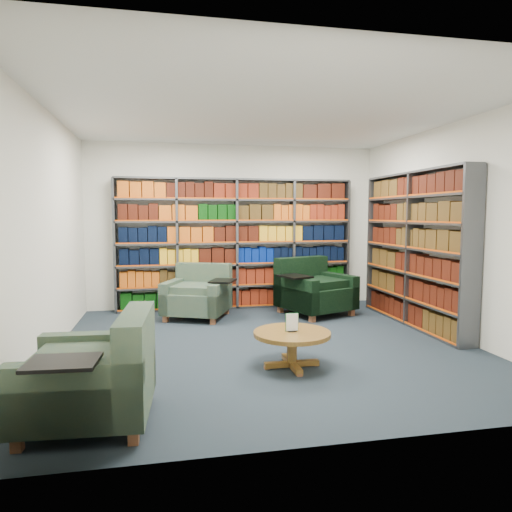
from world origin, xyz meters
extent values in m
cube|color=#17232C|center=(0.00, 0.00, -0.01)|extent=(5.00, 5.00, 0.01)
cube|color=white|center=(0.00, 0.00, 2.80)|extent=(5.00, 5.00, 0.01)
cube|color=white|center=(0.00, 2.50, 1.40)|extent=(5.00, 0.01, 2.80)
cube|color=white|center=(0.00, -2.50, 1.40)|extent=(5.00, 0.01, 2.80)
cube|color=white|center=(-2.50, 0.00, 1.40)|extent=(0.01, 5.00, 2.80)
cube|color=white|center=(2.50, 0.00, 1.40)|extent=(0.01, 5.00, 2.80)
cube|color=#47494F|center=(0.00, 2.34, 1.10)|extent=(4.00, 0.28, 2.20)
cube|color=silver|center=(0.00, 2.47, 1.10)|extent=(4.00, 0.02, 2.20)
cube|color=#D84C0A|center=(0.00, 2.21, 1.10)|extent=(4.00, 0.01, 2.20)
cube|color=#053106|center=(0.00, 2.34, 0.18)|extent=(3.88, 0.21, 0.29)
cube|color=#B94D0F|center=(0.00, 2.34, 0.54)|extent=(3.88, 0.21, 0.29)
cube|color=black|center=(0.00, 2.34, 0.91)|extent=(3.88, 0.21, 0.29)
cube|color=black|center=(0.00, 2.34, 1.28)|extent=(3.88, 0.21, 0.29)
cube|color=#381007|center=(0.00, 2.34, 1.64)|extent=(3.88, 0.21, 0.29)
cube|color=#B94D0F|center=(0.00, 2.34, 2.01)|extent=(3.88, 0.21, 0.29)
cube|color=#47494F|center=(2.34, 0.60, 1.10)|extent=(0.28, 2.50, 2.20)
cube|color=silver|center=(2.47, 0.60, 1.10)|extent=(0.02, 2.50, 2.20)
cube|color=#D84C0A|center=(2.21, 0.60, 1.10)|extent=(0.02, 2.50, 2.20)
cube|color=#381007|center=(2.34, 0.60, 0.18)|extent=(0.21, 2.38, 0.29)
cube|color=#3F2A0F|center=(2.34, 0.60, 0.54)|extent=(0.21, 2.38, 0.29)
cube|color=#3F2A0F|center=(2.34, 0.60, 0.91)|extent=(0.21, 2.38, 0.29)
cube|color=#381007|center=(2.34, 0.60, 1.28)|extent=(0.21, 2.38, 0.29)
cube|color=#381007|center=(2.34, 0.60, 1.64)|extent=(0.21, 2.38, 0.29)
cube|color=#3F2A0F|center=(2.34, 0.60, 2.01)|extent=(0.21, 2.38, 0.29)
cube|color=#022534|center=(-0.72, 1.66, 0.26)|extent=(1.18, 1.18, 0.32)
cube|color=#022534|center=(-0.59, 1.99, 0.46)|extent=(0.91, 0.54, 0.72)
cube|color=#022534|center=(-1.07, 1.81, 0.34)|extent=(0.48, 0.88, 0.48)
cube|color=#022534|center=(-0.37, 1.51, 0.34)|extent=(0.48, 0.88, 0.48)
cube|color=black|center=(-0.35, 1.45, 0.60)|extent=(0.49, 0.54, 0.03)
cube|color=brown|center=(-1.21, 1.47, 0.05)|extent=(0.09, 0.09, 0.10)
cube|color=brown|center=(-0.53, 1.18, 0.05)|extent=(0.09, 0.09, 0.10)
cube|color=brown|center=(-0.92, 2.15, 0.05)|extent=(0.09, 0.09, 0.10)
cube|color=brown|center=(-0.24, 1.86, 0.05)|extent=(0.09, 0.09, 0.10)
cube|color=black|center=(1.18, 1.56, 0.28)|extent=(1.28, 1.28, 0.35)
cube|color=black|center=(1.04, 1.91, 0.50)|extent=(1.00, 0.56, 0.79)
cube|color=black|center=(0.79, 1.40, 0.37)|extent=(0.50, 0.97, 0.53)
cube|color=black|center=(1.56, 1.71, 0.37)|extent=(0.50, 0.97, 0.53)
cube|color=black|center=(0.76, 1.33, 0.66)|extent=(0.52, 0.58, 0.03)
cube|color=brown|center=(0.95, 1.03, 0.05)|extent=(0.10, 0.10, 0.11)
cube|color=brown|center=(1.70, 1.33, 0.05)|extent=(0.10, 0.10, 0.11)
cube|color=brown|center=(0.65, 1.79, 0.05)|extent=(0.10, 0.10, 0.11)
cube|color=brown|center=(1.41, 2.08, 0.05)|extent=(0.10, 0.10, 0.11)
cube|color=#022534|center=(-1.80, -1.80, 0.27)|extent=(1.00, 1.00, 0.33)
cube|color=#022534|center=(-1.44, -1.82, 0.48)|extent=(0.27, 0.95, 0.75)
cube|color=#022534|center=(-1.77, -1.41, 0.35)|extent=(0.95, 0.21, 0.50)
cube|color=#022534|center=(-1.83, -2.19, 0.35)|extent=(0.95, 0.21, 0.50)
cube|color=black|center=(-1.88, -2.24, 0.63)|extent=(0.48, 0.38, 0.03)
cube|color=brown|center=(-2.16, -1.39, 0.05)|extent=(0.08, 0.08, 0.10)
cube|color=brown|center=(-2.21, -2.16, 0.05)|extent=(0.08, 0.08, 0.10)
cube|color=brown|center=(-1.39, -1.44, 0.05)|extent=(0.08, 0.08, 0.10)
cube|color=brown|center=(-1.44, -2.21, 0.05)|extent=(0.08, 0.08, 0.10)
cylinder|color=olive|center=(0.09, -0.87, 0.36)|extent=(0.81, 0.81, 0.05)
cylinder|color=olive|center=(0.09, -0.87, 0.18)|extent=(0.11, 0.11, 0.32)
cube|color=olive|center=(0.09, -0.87, 0.04)|extent=(0.59, 0.07, 0.05)
cube|color=olive|center=(0.09, -0.87, 0.04)|extent=(0.07, 0.59, 0.05)
cube|color=black|center=(0.09, -0.87, 0.39)|extent=(0.09, 0.05, 0.01)
cube|color=white|center=(0.09, -0.87, 0.48)|extent=(0.13, 0.01, 0.18)
cube|color=#145926|center=(0.09, -0.86, 0.48)|extent=(0.14, 0.00, 0.19)
camera|label=1|loc=(-1.20, -5.39, 1.60)|focal=32.00mm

